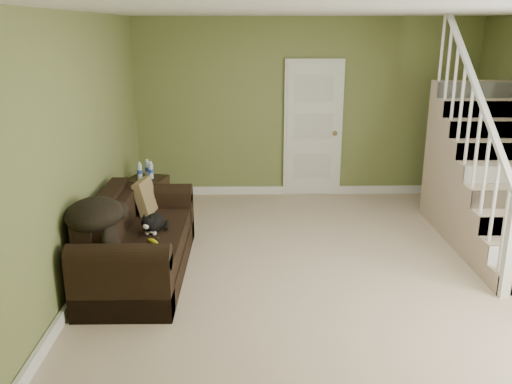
{
  "coord_description": "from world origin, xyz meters",
  "views": [
    {
      "loc": [
        -0.87,
        -5.21,
        2.46
      ],
      "look_at": [
        -0.78,
        0.33,
        0.76
      ],
      "focal_mm": 38.0,
      "sensor_mm": 36.0,
      "label": 1
    }
  ],
  "objects_px": {
    "sofa": "(137,245)",
    "cat": "(154,223)",
    "side_table": "(148,197)",
    "banana": "(153,241)"
  },
  "relations": [
    {
      "from": "side_table",
      "to": "banana",
      "type": "distance_m",
      "value": 2.04
    },
    {
      "from": "cat",
      "to": "side_table",
      "type": "bearing_deg",
      "value": 112.65
    },
    {
      "from": "side_table",
      "to": "banana",
      "type": "relative_size",
      "value": 4.7
    },
    {
      "from": "sofa",
      "to": "cat",
      "type": "relative_size",
      "value": 3.98
    },
    {
      "from": "sofa",
      "to": "side_table",
      "type": "relative_size",
      "value": 2.64
    },
    {
      "from": "side_table",
      "to": "cat",
      "type": "xyz_separation_m",
      "value": [
        0.37,
        -1.68,
        0.25
      ]
    },
    {
      "from": "sofa",
      "to": "banana",
      "type": "relative_size",
      "value": 12.4
    },
    {
      "from": "sofa",
      "to": "cat",
      "type": "height_order",
      "value": "sofa"
    },
    {
      "from": "cat",
      "to": "sofa",
      "type": "bearing_deg",
      "value": -159.65
    },
    {
      "from": "cat",
      "to": "banana",
      "type": "height_order",
      "value": "cat"
    }
  ]
}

